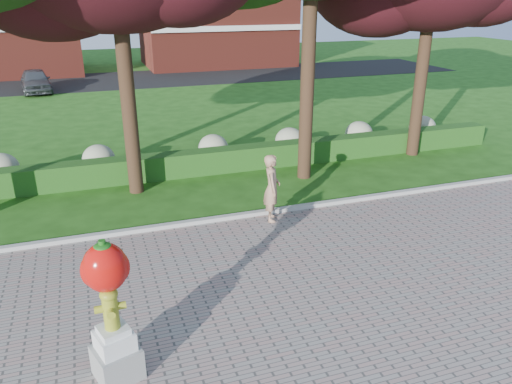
# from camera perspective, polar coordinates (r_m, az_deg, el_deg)

# --- Properties ---
(ground) EXTENTS (100.00, 100.00, 0.00)m
(ground) POSITION_cam_1_polar(r_m,az_deg,el_deg) (11.14, 0.50, -9.56)
(ground) COLOR #1F4B12
(ground) RESTS_ON ground
(curb) EXTENTS (40.00, 0.18, 0.15)m
(curb) POSITION_cam_1_polar(r_m,az_deg,el_deg) (13.64, -3.70, -3.04)
(curb) COLOR #ADADA5
(curb) RESTS_ON ground
(lawn_hedge) EXTENTS (24.00, 0.70, 0.80)m
(lawn_hedge) POSITION_cam_1_polar(r_m,az_deg,el_deg) (17.15, -7.31, 3.30)
(lawn_hedge) COLOR #194614
(lawn_hedge) RESTS_ON ground
(hydrangea_row) EXTENTS (20.10, 1.10, 0.99)m
(hydrangea_row) POSITION_cam_1_polar(r_m,az_deg,el_deg) (18.15, -6.23, 4.90)
(hydrangea_row) COLOR #9EA780
(hydrangea_row) RESTS_ON ground
(street) EXTENTS (50.00, 8.00, 0.02)m
(street) POSITION_cam_1_polar(r_m,az_deg,el_deg) (37.55, -14.21, 12.35)
(street) COLOR black
(street) RESTS_ON ground
(building_right) EXTENTS (12.00, 8.00, 6.40)m
(building_right) POSITION_cam_1_polar(r_m,az_deg,el_deg) (44.47, -4.61, 18.46)
(building_right) COLOR maroon
(building_right) RESTS_ON ground
(hydrant_sculpture) EXTENTS (0.84, 0.84, 2.46)m
(hydrant_sculpture) POSITION_cam_1_polar(r_m,az_deg,el_deg) (8.11, -16.31, -12.60)
(hydrant_sculpture) COLOR gray
(hydrant_sculpture) RESTS_ON walkway
(woman) EXTENTS (0.62, 0.77, 1.85)m
(woman) POSITION_cam_1_polar(r_m,az_deg,el_deg) (13.29, 1.82, 0.47)
(woman) COLOR tan
(woman) RESTS_ON walkway
(parked_car) EXTENTS (2.15, 4.29, 1.40)m
(parked_car) POSITION_cam_1_polar(r_m,az_deg,el_deg) (34.45, -23.89, 11.57)
(parked_car) COLOR #44484D
(parked_car) RESTS_ON street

